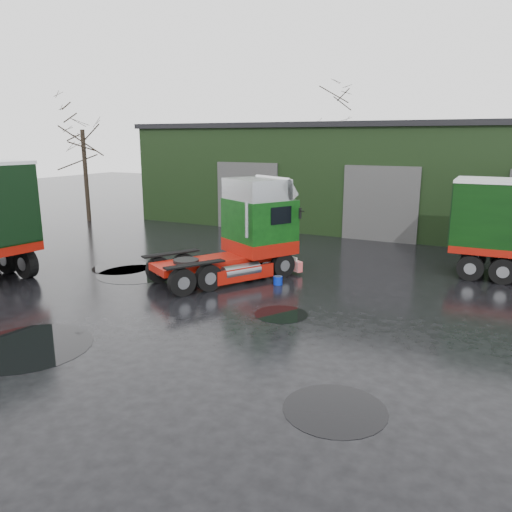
{
  "coord_description": "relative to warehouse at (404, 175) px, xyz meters",
  "views": [
    {
      "loc": [
        8.01,
        -12.58,
        5.43
      ],
      "look_at": [
        0.93,
        1.43,
        1.7
      ],
      "focal_mm": 35.0,
      "sensor_mm": 36.0,
      "label": 1
    }
  ],
  "objects": [
    {
      "name": "warehouse",
      "position": [
        0.0,
        0.0,
        0.0
      ],
      "size": [
        32.4,
        12.4,
        6.3
      ],
      "color": "black",
      "rests_on": "ground"
    },
    {
      "name": "puddle_4",
      "position": [
        -8.47,
        -16.72,
        -3.15
      ],
      "size": [
        2.47,
        2.47,
        0.01
      ],
      "primitive_type": "cylinder",
      "color": "black",
      "rests_on": "ground"
    },
    {
      "name": "hero_tractor",
      "position": [
        -3.68,
        -16.36,
        -1.2
      ],
      "size": [
        5.45,
        6.8,
        3.92
      ],
      "primitive_type": null,
      "rotation": [
        0.0,
        0.0,
        -0.52
      ],
      "color": "#0A370C",
      "rests_on": "ground"
    },
    {
      "name": "tree_left",
      "position": [
        -19.0,
        -8.0,
        1.09
      ],
      "size": [
        4.4,
        4.4,
        8.5
      ],
      "primitive_type": null,
      "color": "black",
      "rests_on": "ground"
    },
    {
      "name": "puddle_1",
      "position": [
        0.01,
        -18.94,
        -3.15
      ],
      "size": [
        1.69,
        1.69,
        0.01
      ],
      "primitive_type": "cylinder",
      "color": "black",
      "rests_on": "ground"
    },
    {
      "name": "tree_back_a",
      "position": [
        -8.0,
        10.0,
        1.59
      ],
      "size": [
        4.4,
        4.4,
        9.5
      ],
      "primitive_type": null,
      "color": "black",
      "rests_on": "ground"
    },
    {
      "name": "wash_bucket",
      "position": [
        -1.44,
        -15.99,
        -2.99
      ],
      "size": [
        0.38,
        0.38,
        0.32
      ],
      "primitive_type": "cylinder",
      "rotation": [
        0.0,
        0.0,
        0.12
      ],
      "color": "#071E99",
      "rests_on": "ground"
    },
    {
      "name": "puddle_0",
      "position": [
        -4.98,
        -24.31,
        -3.15
      ],
      "size": [
        3.34,
        3.34,
        0.01
      ],
      "primitive_type": "cylinder",
      "color": "black",
      "rests_on": "ground"
    },
    {
      "name": "ground",
      "position": [
        -2.0,
        -20.0,
        -3.16
      ],
      "size": [
        100.0,
        100.0,
        0.0
      ],
      "primitive_type": "plane",
      "color": "black"
    },
    {
      "name": "puddle_3",
      "position": [
        3.3,
        -23.63,
        -3.15
      ],
      "size": [
        2.15,
        2.15,
        0.01
      ],
      "primitive_type": "cylinder",
      "color": "black",
      "rests_on": "ground"
    },
    {
      "name": "puddle_2",
      "position": [
        -7.27,
        -17.27,
        -3.15
      ],
      "size": [
        3.06,
        3.06,
        0.01
      ],
      "primitive_type": "cylinder",
      "color": "black",
      "rests_on": "ground"
    }
  ]
}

